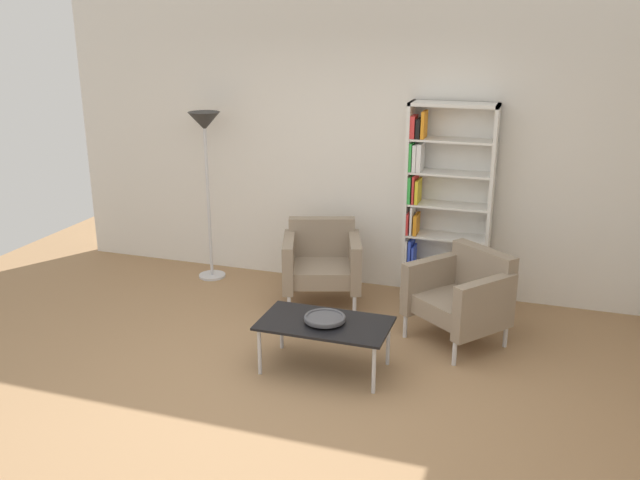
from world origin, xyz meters
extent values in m
plane|color=#9E7751|center=(0.00, 0.00, 0.00)|extent=(8.32, 8.32, 0.00)
cube|color=silver|center=(0.00, 2.46, 1.45)|extent=(6.40, 0.12, 2.90)
cube|color=silver|center=(0.52, 2.23, 0.95)|extent=(0.03, 0.30, 1.90)
cube|color=silver|center=(1.29, 2.23, 0.95)|extent=(0.03, 0.30, 1.90)
cube|color=silver|center=(0.90, 2.23, 1.89)|extent=(0.80, 0.30, 0.03)
cube|color=silver|center=(0.90, 2.23, 0.01)|extent=(0.80, 0.30, 0.03)
cube|color=silver|center=(0.90, 2.37, 0.95)|extent=(0.80, 0.02, 1.90)
cube|color=silver|center=(0.90, 2.23, 0.34)|extent=(0.76, 0.28, 0.02)
cube|color=silver|center=(0.90, 2.23, 0.64)|extent=(0.76, 0.28, 0.02)
cube|color=silver|center=(0.90, 2.23, 0.95)|extent=(0.76, 0.28, 0.02)
cube|color=silver|center=(0.90, 2.23, 1.26)|extent=(0.76, 0.28, 0.02)
cube|color=silver|center=(0.90, 2.23, 1.56)|extent=(0.76, 0.28, 0.02)
cube|color=black|center=(0.56, 2.21, 0.17)|extent=(0.04, 0.24, 0.25)
cube|color=orange|center=(0.60, 2.21, 0.18)|extent=(0.03, 0.24, 0.27)
cube|color=white|center=(0.64, 2.18, 0.15)|extent=(0.03, 0.17, 0.21)
cube|color=white|center=(0.54, 2.19, 0.47)|extent=(0.02, 0.21, 0.24)
cube|color=blue|center=(0.57, 2.21, 0.47)|extent=(0.03, 0.24, 0.24)
cube|color=blue|center=(0.61, 2.18, 0.44)|extent=(0.02, 0.18, 0.18)
cube|color=red|center=(0.54, 2.21, 0.76)|extent=(0.02, 0.24, 0.21)
cube|color=white|center=(0.58, 2.18, 0.79)|extent=(0.02, 0.18, 0.27)
cube|color=orange|center=(0.62, 2.19, 0.75)|extent=(0.03, 0.21, 0.19)
cube|color=green|center=(0.55, 2.20, 1.09)|extent=(0.03, 0.21, 0.25)
cube|color=red|center=(0.58, 2.22, 1.09)|extent=(0.02, 0.25, 0.26)
cube|color=yellow|center=(0.62, 2.20, 1.07)|extent=(0.03, 0.22, 0.22)
cube|color=green|center=(0.55, 2.21, 1.40)|extent=(0.02, 0.23, 0.26)
cube|color=white|center=(0.58, 2.21, 1.39)|extent=(0.03, 0.23, 0.25)
cube|color=white|center=(0.62, 2.20, 1.40)|extent=(0.04, 0.21, 0.26)
cube|color=red|center=(0.55, 2.18, 1.68)|extent=(0.04, 0.18, 0.20)
cube|color=black|center=(0.60, 2.19, 1.66)|extent=(0.04, 0.21, 0.18)
cube|color=orange|center=(0.65, 2.19, 1.70)|extent=(0.03, 0.20, 0.25)
cube|color=black|center=(0.24, 0.52, 0.39)|extent=(1.00, 0.56, 0.02)
cylinder|color=silver|center=(-0.21, 0.29, 0.19)|extent=(0.03, 0.03, 0.38)
cylinder|color=silver|center=(0.69, 0.29, 0.19)|extent=(0.03, 0.03, 0.38)
cylinder|color=silver|center=(-0.21, 0.75, 0.19)|extent=(0.03, 0.03, 0.38)
cylinder|color=silver|center=(0.69, 0.75, 0.19)|extent=(0.03, 0.03, 0.38)
cylinder|color=#4C4C51|center=(0.24, 0.52, 0.41)|extent=(0.13, 0.13, 0.02)
cylinder|color=#4C4C51|center=(0.24, 0.52, 0.43)|extent=(0.32, 0.32, 0.02)
torus|color=#4C4C51|center=(0.24, 0.52, 0.44)|extent=(0.32, 0.32, 0.02)
cube|color=gray|center=(-0.19, 1.75, 0.32)|extent=(0.79, 0.75, 0.16)
cube|color=gray|center=(-0.28, 2.01, 0.59)|extent=(0.65, 0.32, 0.38)
cube|color=gray|center=(-0.48, 1.63, 0.43)|extent=(0.29, 0.62, 0.46)
cube|color=gray|center=(0.11, 1.83, 0.43)|extent=(0.29, 0.62, 0.46)
cylinder|color=silver|center=(-0.38, 1.36, 0.12)|extent=(0.04, 0.04, 0.24)
cylinder|color=silver|center=(0.19, 1.55, 0.12)|extent=(0.04, 0.04, 0.24)
cylinder|color=silver|center=(-0.56, 1.91, 0.12)|extent=(0.04, 0.04, 0.24)
cylinder|color=silver|center=(0.01, 2.10, 0.12)|extent=(0.04, 0.04, 0.24)
cube|color=gray|center=(1.15, 1.34, 0.32)|extent=(0.86, 0.85, 0.16)
cube|color=gray|center=(1.32, 1.55, 0.59)|extent=(0.58, 0.49, 0.38)
cube|color=gray|center=(0.89, 1.51, 0.43)|extent=(0.46, 0.55, 0.46)
cube|color=gray|center=(1.38, 1.13, 0.43)|extent=(0.46, 0.55, 0.46)
cylinder|color=silver|center=(0.72, 1.28, 0.12)|extent=(0.04, 0.04, 0.24)
cylinder|color=silver|center=(1.19, 0.91, 0.12)|extent=(0.04, 0.04, 0.24)
cylinder|color=silver|center=(1.08, 1.73, 0.12)|extent=(0.04, 0.04, 0.24)
cylinder|color=silver|center=(1.55, 1.36, 0.12)|extent=(0.04, 0.04, 0.24)
cylinder|color=silver|center=(-1.52, 2.07, 0.01)|extent=(0.28, 0.28, 0.02)
cylinder|color=silver|center=(-1.52, 2.07, 0.85)|extent=(0.03, 0.03, 1.65)
cone|color=#2D2D2D|center=(-1.52, 2.07, 1.65)|extent=(0.32, 0.32, 0.18)
camera|label=1|loc=(1.72, -4.02, 2.61)|focal=38.34mm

